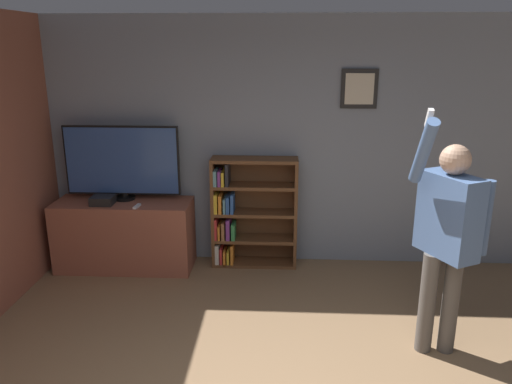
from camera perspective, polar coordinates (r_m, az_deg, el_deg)
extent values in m
cube|color=gray|center=(5.48, 2.30, 5.55)|extent=(6.97, 0.06, 2.70)
cube|color=black|center=(5.41, 11.72, 11.48)|extent=(0.38, 0.02, 0.41)
cube|color=beige|center=(5.40, 11.74, 11.47)|extent=(0.30, 0.01, 0.32)
cube|color=#93513D|center=(5.69, -14.74, -4.74)|extent=(1.47, 0.54, 0.76)
cylinder|color=black|center=(5.65, -14.74, -0.65)|extent=(0.22, 0.22, 0.03)
cylinder|color=black|center=(5.64, -14.77, -0.26)|extent=(0.06, 0.06, 0.05)
cube|color=black|center=(5.55, -15.06, 3.51)|extent=(1.24, 0.04, 0.75)
cube|color=#2D4C8C|center=(5.53, -15.13, 3.46)|extent=(1.20, 0.01, 0.71)
cube|color=black|center=(5.53, -17.10, -0.90)|extent=(0.23, 0.21, 0.09)
cube|color=white|center=(5.34, -13.46, -1.60)|extent=(0.05, 0.14, 0.02)
cube|color=brown|center=(5.53, -4.84, -2.29)|extent=(0.04, 0.28, 1.23)
cube|color=brown|center=(5.49, 4.53, -2.45)|extent=(0.04, 0.28, 1.23)
cube|color=brown|center=(5.62, -0.10, -1.94)|extent=(0.94, 0.01, 1.23)
cube|color=brown|center=(5.71, -0.17, -8.03)|extent=(0.86, 0.28, 0.04)
cube|color=brown|center=(5.60, -0.17, -5.34)|extent=(0.86, 0.28, 0.04)
cube|color=brown|center=(5.49, -0.17, -2.38)|extent=(0.86, 0.28, 0.04)
cube|color=brown|center=(5.40, -0.18, 0.70)|extent=(0.86, 0.28, 0.04)
cube|color=brown|center=(5.33, -0.18, 3.68)|extent=(0.86, 0.28, 0.04)
cube|color=beige|center=(5.67, -4.37, -6.96)|extent=(0.04, 0.21, 0.24)
cube|color=red|center=(5.69, -3.90, -7.05)|extent=(0.03, 0.26, 0.20)
cube|color=orange|center=(5.68, -3.54, -7.28)|extent=(0.03, 0.23, 0.17)
cube|color=gold|center=(5.66, -3.14, -7.38)|extent=(0.03, 0.20, 0.16)
cube|color=orange|center=(5.65, -2.70, -7.03)|extent=(0.03, 0.21, 0.24)
cube|color=red|center=(5.57, -4.50, -4.02)|extent=(0.03, 0.24, 0.23)
cube|color=orange|center=(5.59, -4.14, -4.36)|extent=(0.02, 0.26, 0.16)
cube|color=#99663D|center=(5.55, -3.71, -4.30)|extent=(0.03, 0.20, 0.19)
cube|color=#7A3889|center=(5.56, -3.12, -4.03)|extent=(0.04, 0.26, 0.23)
cube|color=#338447|center=(5.54, -2.57, -4.38)|extent=(0.04, 0.21, 0.18)
cube|color=gold|center=(5.47, -4.52, -1.13)|extent=(0.04, 0.24, 0.21)
cube|color=orange|center=(5.48, -4.02, -1.18)|extent=(0.03, 0.26, 0.20)
cube|color=#5B8E99|center=(5.48, -3.53, -1.37)|extent=(0.02, 0.26, 0.16)
cube|color=#2D569E|center=(5.47, -3.17, -1.28)|extent=(0.04, 0.25, 0.18)
cube|color=#2D569E|center=(5.44, -2.69, -1.19)|extent=(0.03, 0.22, 0.21)
cube|color=#5B8E99|center=(5.38, -4.61, 1.71)|extent=(0.04, 0.21, 0.17)
cube|color=#7A3889|center=(5.37, -4.15, 1.67)|extent=(0.03, 0.21, 0.16)
cube|color=gold|center=(5.40, -3.71, 1.70)|extent=(0.03, 0.27, 0.15)
cube|color=#232328|center=(5.38, -3.25, 2.14)|extent=(0.03, 0.26, 0.24)
cylinder|color=#56514C|center=(4.27, 18.98, -11.90)|extent=(0.13, 0.13, 0.84)
cylinder|color=#56514C|center=(4.33, 21.32, -11.79)|extent=(0.13, 0.13, 0.84)
cube|color=#4C6B9E|center=(4.02, 21.19, -2.51)|extent=(0.42, 0.53, 0.63)
sphere|color=tan|center=(3.91, 21.83, 3.44)|extent=(0.22, 0.22, 0.22)
cylinder|color=#4C6B9E|center=(4.11, 24.70, -2.70)|extent=(0.09, 0.09, 0.58)
cylinder|color=#4C6B9E|center=(3.70, 18.60, 4.37)|extent=(0.09, 0.41, 0.53)
cube|color=white|center=(3.61, 19.19, 7.97)|extent=(0.04, 0.09, 0.14)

